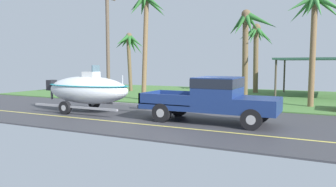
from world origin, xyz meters
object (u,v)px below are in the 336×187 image
object	(u,v)px
pickup_truck_towing	(217,98)
palm_tree_mid	(316,16)
boat_on_trailer	(87,90)
utility_pole	(108,43)
palm_tree_near_right	(129,47)
palm_tree_far_right	(247,33)
palm_tree_near_left	(256,42)
palm_tree_far_left	(146,17)
carport_awning	(327,60)

from	to	relation	value
pickup_truck_towing	palm_tree_mid	xyz separation A→B (m)	(3.41, 7.02, 4.05)
boat_on_trailer	palm_tree_mid	bearing A→B (deg)	34.39
boat_on_trailer	utility_pole	bearing A→B (deg)	116.02
pickup_truck_towing	palm_tree_near_right	world-z (taller)	palm_tree_near_right
palm_tree_mid	utility_pole	size ratio (longest dim) A/B	0.86
pickup_truck_towing	palm_tree_far_right	size ratio (longest dim) A/B	1.02
palm_tree_near_left	palm_tree_far_left	world-z (taller)	palm_tree_far_left
pickup_truck_towing	utility_pole	size ratio (longest dim) A/B	0.79
utility_pole	boat_on_trailer	bearing A→B (deg)	-63.98
boat_on_trailer	palm_tree_far_right	distance (m)	10.45
pickup_truck_towing	boat_on_trailer	world-z (taller)	boat_on_trailer
palm_tree_near_left	palm_tree_far_right	world-z (taller)	palm_tree_far_right
palm_tree_far_right	carport_awning	bearing A→B (deg)	50.77
boat_on_trailer	palm_tree_far_left	distance (m)	7.43
palm_tree_mid	utility_pole	distance (m)	12.94
carport_awning	palm_tree_near_left	bearing A→B (deg)	169.14
palm_tree_mid	palm_tree_far_left	distance (m)	10.34
boat_on_trailer	utility_pole	xyz separation A→B (m)	(-2.50, 5.12, 2.74)
palm_tree_near_right	utility_pole	bearing A→B (deg)	-70.66
utility_pole	palm_tree_near_right	bearing A→B (deg)	109.34
pickup_truck_towing	palm_tree_near_right	distance (m)	16.01
palm_tree_far_right	utility_pole	xyz separation A→B (m)	(-8.83, -2.55, -0.47)
palm_tree_far_left	palm_tree_far_right	world-z (taller)	palm_tree_far_left
boat_on_trailer	palm_tree_far_left	size ratio (longest dim) A/B	0.85
pickup_truck_towing	carport_awning	distance (m)	13.93
pickup_truck_towing	palm_tree_far_right	xyz separation A→B (m)	(-0.51, 7.67, 3.30)
boat_on_trailer	palm_tree_far_left	world-z (taller)	palm_tree_far_left
boat_on_trailer	palm_tree_far_right	xyz separation A→B (m)	(6.33, 7.67, 3.21)
palm_tree_near_left	palm_tree_near_right	world-z (taller)	palm_tree_near_left
palm_tree_far_left	palm_tree_near_right	bearing A→B (deg)	132.51
boat_on_trailer	palm_tree_far_right	world-z (taller)	palm_tree_far_right
utility_pole	palm_tree_far_left	bearing A→B (deg)	19.56
boat_on_trailer	palm_tree_mid	world-z (taller)	palm_tree_mid
pickup_truck_towing	boat_on_trailer	distance (m)	6.84
carport_awning	palm_tree_far_left	size ratio (longest dim) A/B	0.95
palm_tree_near_left	palm_tree_far_left	xyz separation A→B (m)	(-5.66, -8.24, 1.28)
carport_awning	pickup_truck_towing	bearing A→B (deg)	-106.95
boat_on_trailer	carport_awning	world-z (taller)	carport_awning
carport_awning	boat_on_trailer	bearing A→B (deg)	-129.42
pickup_truck_towing	palm_tree_near_left	world-z (taller)	palm_tree_near_left
palm_tree_far_left	palm_tree_far_right	bearing A→B (deg)	14.69
palm_tree_near_left	palm_tree_mid	distance (m)	8.61
boat_on_trailer	palm_tree_near_right	world-z (taller)	palm_tree_near_right
carport_awning	palm_tree_near_right	world-z (taller)	palm_tree_near_right
palm_tree_near_right	palm_tree_mid	distance (m)	15.32
pickup_truck_towing	carport_awning	size ratio (longest dim) A/B	0.87
boat_on_trailer	carport_awning	xyz separation A→B (m)	(10.87, 13.23, 1.60)
carport_awning	palm_tree_far_left	world-z (taller)	palm_tree_far_left
palm_tree_mid	palm_tree_far_right	world-z (taller)	palm_tree_mid
palm_tree_near_right	utility_pole	distance (m)	6.13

